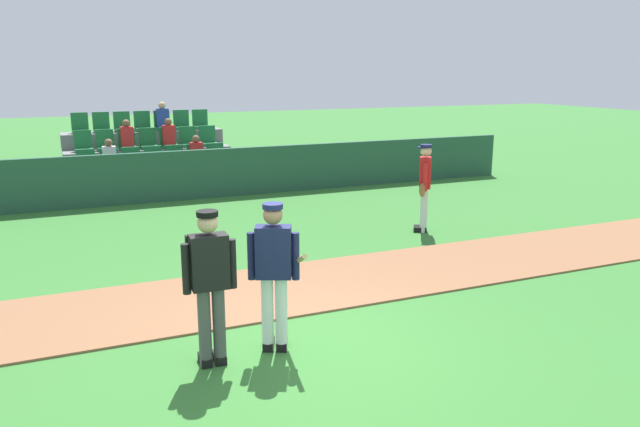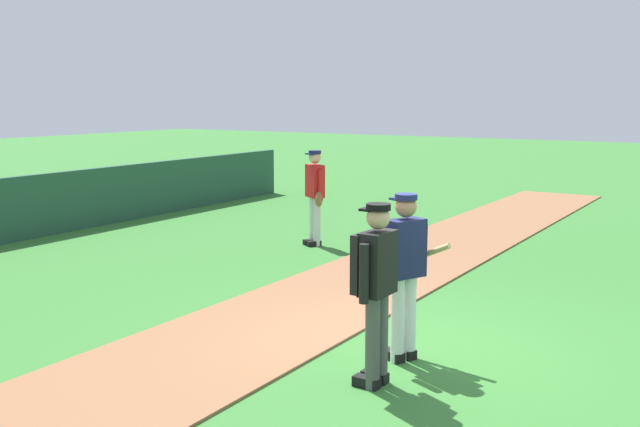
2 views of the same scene
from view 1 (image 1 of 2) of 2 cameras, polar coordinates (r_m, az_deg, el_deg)
The scene contains 7 objects.
ground_plane at distance 7.56m, azimuth -2.33°, elevation -12.07°, with size 80.00×80.00×0.00m, color #33702D.
infield_dirt_path at distance 9.20m, azimuth -6.62°, elevation -7.32°, with size 28.00×2.15×0.03m, color brown.
dugout_fence at distance 15.84m, azimuth -14.28°, elevation 3.27°, with size 20.00×0.16×1.24m, color #234C38.
stadium_bleachers at distance 17.67m, azimuth -15.28°, elevation 4.22°, with size 4.45×2.95×2.30m.
batter_navy_jersey at distance 7.13m, azimuth -4.20°, elevation -5.29°, with size 0.62×0.80×1.76m.
umpire_home_plate at distance 6.87m, azimuth -10.06°, elevation -5.92°, with size 0.59×0.31×1.76m.
runner_red_jersey at distance 12.59m, azimuth 9.52°, elevation 2.63°, with size 0.49×0.57×1.76m.
Camera 1 is at (-2.44, -6.39, 3.22)m, focal length 35.02 mm.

